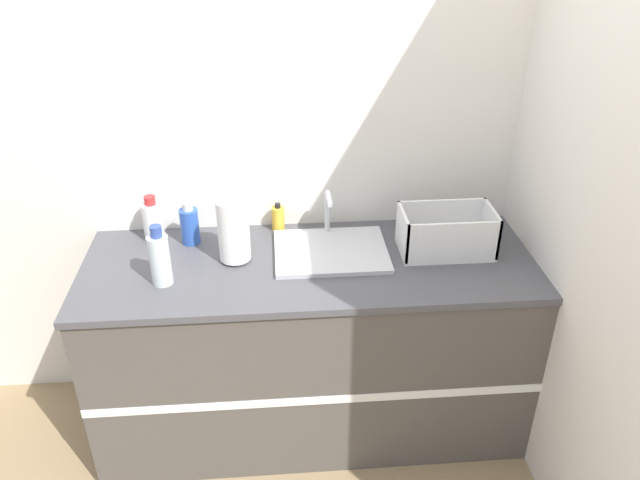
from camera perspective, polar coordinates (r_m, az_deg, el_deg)
The scene contains 11 objects.
ground_plane at distance 2.93m, azimuth -0.23°, elevation -20.45°, with size 12.00×12.00×0.00m, color #937A56.
wall_back at distance 2.75m, azimuth -1.45°, elevation 9.52°, with size 4.28×0.06×2.60m.
wall_right at distance 2.65m, azimuth 20.59°, elevation 6.78°, with size 0.06×2.68×2.60m.
counter_cabinet at distance 2.86m, azimuth -0.79°, elevation -9.50°, with size 1.90×0.70×0.88m.
sink at distance 2.66m, azimuth 0.99°, elevation -0.85°, with size 0.48×0.38×0.22m.
paper_towel_roll at distance 2.57m, azimuth -7.91°, elevation 0.87°, with size 0.13×0.13×0.28m.
dish_rack at distance 2.70m, azimuth 11.45°, elevation 0.39°, with size 0.39×0.23×0.19m.
bottle_blue at distance 2.76m, azimuth -11.83°, elevation 1.34°, with size 0.08×0.08×0.19m.
bottle_white_spray at distance 2.82m, azimuth -15.04°, elevation 1.72°, with size 0.09×0.09×0.21m.
bottle_clear at distance 2.49m, azimuth -14.43°, elevation -1.64°, with size 0.08×0.08×0.25m.
soap_dispenser at distance 2.82m, azimuth -3.85°, elevation 1.99°, with size 0.06×0.06×0.13m.
Camera 1 is at (-0.14, -1.88, 2.25)m, focal length 35.00 mm.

